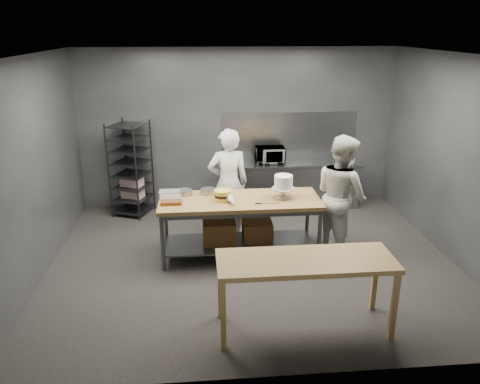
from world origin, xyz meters
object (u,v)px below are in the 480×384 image
object	(u,v)px
near_counter	(306,266)
speed_rack	(131,170)
frosted_cake_stand	(283,184)
layer_cake	(223,195)
work_table	(238,220)
chef_behind	(228,184)
microwave	(270,155)
chef_right	(341,195)

from	to	relation	value
near_counter	speed_rack	distance (m)	4.51
frosted_cake_stand	layer_cake	distance (m)	0.92
work_table	chef_behind	distance (m)	0.82
chef_behind	layer_cake	distance (m)	0.80
layer_cake	microwave	bearing A→B (deg)	63.32
work_table	microwave	xyz separation A→B (m)	(0.78, 1.96, 0.48)
chef_right	frosted_cake_stand	distance (m)	0.92
near_counter	microwave	distance (m)	3.90
work_table	microwave	world-z (taller)	microwave
chef_behind	microwave	size ratio (longest dim) A/B	3.38
speed_rack	chef_behind	distance (m)	2.07
near_counter	chef_right	xyz separation A→B (m)	(0.98, 1.92, 0.12)
speed_rack	layer_cake	world-z (taller)	speed_rack
microwave	speed_rack	bearing A→B (deg)	-178.23
speed_rack	microwave	xyz separation A→B (m)	(2.60, 0.08, 0.19)
chef_behind	microwave	distance (m)	1.51
chef_behind	speed_rack	bearing A→B (deg)	-40.14
speed_rack	chef_right	size ratio (longest dim) A/B	0.94
chef_behind	near_counter	bearing A→B (deg)	98.03
work_table	near_counter	xyz separation A→B (m)	(0.60, -1.93, 0.24)
work_table	frosted_cake_stand	world-z (taller)	frosted_cake_stand
near_counter	microwave	xyz separation A→B (m)	(0.18, 3.89, 0.24)
frosted_cake_stand	layer_cake	xyz separation A→B (m)	(-0.91, -0.02, -0.15)
chef_right	layer_cake	distance (m)	1.81
near_counter	chef_behind	world-z (taller)	chef_behind
work_table	chef_behind	bearing A→B (deg)	97.52
speed_rack	chef_behind	world-z (taller)	chef_behind
microwave	layer_cake	distance (m)	2.25
near_counter	chef_right	bearing A→B (deg)	63.08
chef_right	work_table	bearing A→B (deg)	69.00
microwave	layer_cake	bearing A→B (deg)	-116.68
chef_behind	frosted_cake_stand	world-z (taller)	chef_behind
chef_behind	chef_right	bearing A→B (deg)	149.42
speed_rack	frosted_cake_stand	distance (m)	3.15
work_table	frosted_cake_stand	bearing A→B (deg)	-2.15
work_table	speed_rack	size ratio (longest dim) A/B	1.37
near_counter	microwave	size ratio (longest dim) A/B	3.69
work_table	speed_rack	bearing A→B (deg)	134.08
work_table	layer_cake	size ratio (longest dim) A/B	9.74
work_table	speed_rack	xyz separation A→B (m)	(-1.82, 1.88, 0.28)
near_counter	speed_rack	size ratio (longest dim) A/B	1.14
chef_right	frosted_cake_stand	xyz separation A→B (m)	(-0.90, -0.01, 0.22)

